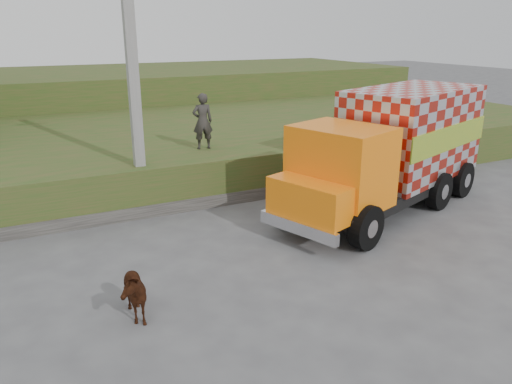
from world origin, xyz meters
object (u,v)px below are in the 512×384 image
utility_pole (133,79)px  pedestrian (203,121)px  cargo_truck (393,149)px  cow (130,292)px

utility_pole → pedestrian: bearing=26.1°
cargo_truck → cow: 9.46m
pedestrian → cargo_truck: bearing=145.1°
cargo_truck → pedestrian: 6.34m
cargo_truck → utility_pole: bearing=138.1°
cow → pedestrian: (4.24, 7.06, 1.90)m
utility_pole → cargo_truck: 8.11m
cow → pedestrian: pedestrian is taller
cargo_truck → pedestrian: (-4.69, 4.23, 0.56)m
utility_pole → cargo_truck: bearing=-22.5°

